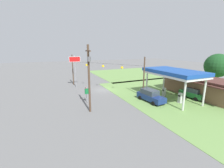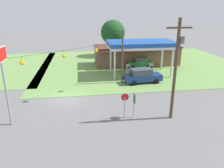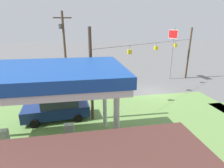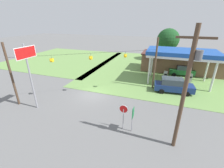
{
  "view_description": "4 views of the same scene",
  "coord_description": "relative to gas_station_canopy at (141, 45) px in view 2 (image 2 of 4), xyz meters",
  "views": [
    {
      "loc": [
        28.89,
        -10.76,
        8.54
      ],
      "look_at": [
        2.44,
        0.92,
        1.68
      ],
      "focal_mm": 24.0,
      "sensor_mm": 36.0,
      "label": 1
    },
    {
      "loc": [
        1.81,
        -23.14,
        9.79
      ],
      "look_at": [
        5.26,
        0.96,
        1.28
      ],
      "focal_mm": 35.0,
      "sensor_mm": 36.0,
      "label": 2
    },
    {
      "loc": [
        7.93,
        17.72,
        7.04
      ],
      "look_at": [
        5.08,
        1.77,
        1.85
      ],
      "focal_mm": 28.0,
      "sensor_mm": 36.0,
      "label": 3
    },
    {
      "loc": [
        8.32,
        -15.87,
        9.19
      ],
      "look_at": [
        2.52,
        0.52,
        1.76
      ],
      "focal_mm": 24.0,
      "sensor_mm": 36.0,
      "label": 4
    }
  ],
  "objects": [
    {
      "name": "grass_verge_station_corner",
      "position": [
        2.0,
        6.38,
        -4.61
      ],
      "size": [
        36.0,
        28.0,
        0.04
      ],
      "primitive_type": "cube",
      "color": "#6B934C",
      "rests_on": "ground"
    },
    {
      "name": "fuel_pump_far",
      "position": [
        1.81,
        -0.0,
        -3.83
      ],
      "size": [
        0.71,
        0.56,
        1.67
      ],
      "color": "gray",
      "rests_on": "ground"
    },
    {
      "name": "fuel_pump_near",
      "position": [
        -1.81,
        -0.0,
        -3.83
      ],
      "size": [
        0.71,
        0.56,
        1.67
      ],
      "color": "gray",
      "rests_on": "ground"
    },
    {
      "name": "gas_station_canopy",
      "position": [
        0.0,
        0.0,
        0.0
      ],
      "size": [
        9.87,
        5.55,
        5.14
      ],
      "color": "silver",
      "rests_on": "ground"
    },
    {
      "name": "ground_plane",
      "position": [
        -10.66,
        -8.41,
        -4.63
      ],
      "size": [
        160.0,
        160.0,
        0.0
      ],
      "primitive_type": "plane",
      "color": "slate"
    },
    {
      "name": "utility_pole_main",
      "position": [
        -0.71,
        -14.11,
        0.45
      ],
      "size": [
        2.2,
        0.44,
        9.05
      ],
      "color": "#4C3828",
      "rests_on": "ground"
    },
    {
      "name": "signal_span_gantry",
      "position": [
        -10.66,
        -8.42,
        -0.76
      ],
      "size": [
        14.74,
        10.24,
        7.16
      ],
      "color": "#4C3828",
      "rests_on": "ground"
    },
    {
      "name": "car_at_pumps_front",
      "position": [
        -0.69,
        -3.91,
        -3.61
      ],
      "size": [
        5.22,
        2.45,
        2.0
      ],
      "rotation": [
        0.0,
        0.0,
        0.09
      ],
      "color": "navy",
      "rests_on": "ground"
    },
    {
      "name": "gas_station_store",
      "position": [
        1.03,
        6.36,
        -2.88
      ],
      "size": [
        15.11,
        5.92,
        3.45
      ],
      "color": "brown",
      "rests_on": "ground"
    },
    {
      "name": "stop_sign_roadside",
      "position": [
        -5.08,
        -13.52,
        -2.81
      ],
      "size": [
        0.8,
        0.08,
        2.5
      ],
      "rotation": [
        0.0,
        0.0,
        3.14
      ],
      "color": "#99999E",
      "rests_on": "ground"
    },
    {
      "name": "car_at_pumps_rear",
      "position": [
        0.98,
        3.9,
        -3.66
      ],
      "size": [
        4.31,
        2.34,
        1.88
      ],
      "rotation": [
        0.0,
        0.0,
        3.21
      ],
      "color": "#1E602D",
      "rests_on": "ground"
    },
    {
      "name": "stop_sign_overhead",
      "position": [
        -15.2,
        -13.31,
        0.54
      ],
      "size": [
        0.22,
        2.42,
        7.15
      ],
      "color": "gray",
      "rests_on": "ground"
    },
    {
      "name": "route_sign",
      "position": [
        -4.23,
        -13.61,
        -2.91
      ],
      "size": [
        0.1,
        0.7,
        2.4
      ],
      "color": "gray",
      "rests_on": "ground"
    },
    {
      "name": "tree_behind_station",
      "position": [
        -2.06,
        14.51,
        0.33
      ],
      "size": [
        5.08,
        5.08,
        7.51
      ],
      "color": "#4C3828",
      "rests_on": "ground"
    }
  ]
}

